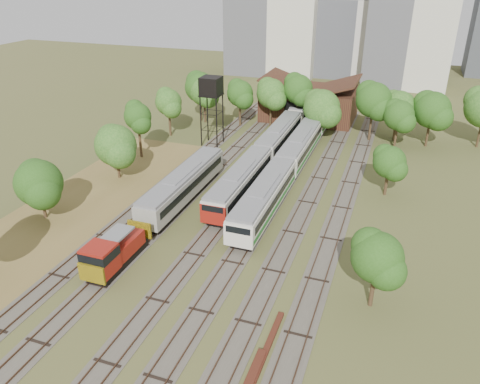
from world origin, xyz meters
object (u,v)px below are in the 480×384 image
at_px(railcar_green_set, 300,147).
at_px(railcar_red_set, 262,157).
at_px(shunter_locomotive, 112,254).
at_px(water_tower, 211,88).

bearing_deg(railcar_green_set, railcar_red_set, -126.24).
bearing_deg(shunter_locomotive, water_tower, 97.18).
xyz_separation_m(railcar_green_set, shunter_locomotive, (-10.00, -32.02, -0.32)).
bearing_deg(railcar_red_set, water_tower, 144.92).
relative_size(shunter_locomotive, water_tower, 0.78).
xyz_separation_m(railcar_red_set, shunter_locomotive, (-6.00, -26.56, -0.25)).
distance_m(railcar_red_set, water_tower, 14.30).
relative_size(railcar_green_set, water_tower, 5.00).
bearing_deg(railcar_red_set, shunter_locomotive, -102.73).
height_order(railcar_green_set, water_tower, water_tower).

